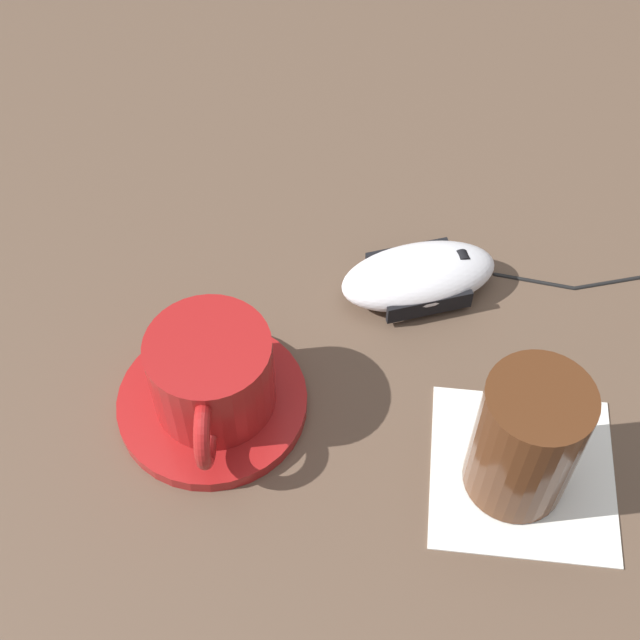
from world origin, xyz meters
The scene contains 6 objects.
ground_plane centered at (0.00, 0.00, 0.00)m, with size 3.00×3.00×0.00m, color brown.
saucer centered at (0.02, -0.12, 0.01)m, with size 0.13×0.13×0.01m, color maroon.
coffee_cup centered at (0.02, -0.11, 0.04)m, with size 0.11×0.08×0.06m.
computer_mouse centered at (-0.10, 0.01, 0.02)m, with size 0.10×0.13×0.03m.
napkin_under_glass centered at (0.04, 0.09, 0.00)m, with size 0.12×0.12×0.00m, color silver.
drinking_glass centered at (0.04, 0.08, 0.05)m, with size 0.06×0.06×0.10m, color #4C2814.
Camera 1 is at (0.32, -0.00, 0.51)m, focal length 50.00 mm.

